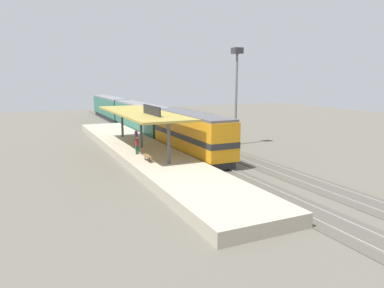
{
  "coord_description": "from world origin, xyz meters",
  "views": [
    {
      "loc": [
        -15.48,
        -35.97,
        8.2
      ],
      "look_at": [
        -1.38,
        -5.8,
        2.0
      ],
      "focal_mm": 33.38,
      "sensor_mm": 36.0,
      "label": 1
    }
  ],
  "objects_px": {
    "passenger_carriage_rear": "(110,107)",
    "light_mast": "(237,76)",
    "platform_bench": "(147,156)",
    "person_waiting": "(136,136)",
    "locomotive": "(191,134)",
    "passenger_carriage_front": "(140,118)",
    "freight_car": "(184,123)",
    "person_walking": "(137,144)"
  },
  "relations": [
    {
      "from": "freight_car",
      "to": "light_mast",
      "type": "height_order",
      "value": "light_mast"
    },
    {
      "from": "passenger_carriage_rear",
      "to": "freight_car",
      "type": "height_order",
      "value": "passenger_carriage_rear"
    },
    {
      "from": "passenger_carriage_front",
      "to": "person_walking",
      "type": "xyz_separation_m",
      "value": [
        -5.97,
        -18.47,
        -0.46
      ]
    },
    {
      "from": "freight_car",
      "to": "locomotive",
      "type": "bearing_deg",
      "value": -110.74
    },
    {
      "from": "passenger_carriage_rear",
      "to": "light_mast",
      "type": "distance_m",
      "value": 36.38
    },
    {
      "from": "passenger_carriage_front",
      "to": "light_mast",
      "type": "distance_m",
      "value": 17.32
    },
    {
      "from": "passenger_carriage_front",
      "to": "freight_car",
      "type": "bearing_deg",
      "value": -51.82
    },
    {
      "from": "passenger_carriage_front",
      "to": "passenger_carriage_rear",
      "type": "relative_size",
      "value": 1.0
    },
    {
      "from": "passenger_carriage_rear",
      "to": "person_walking",
      "type": "bearing_deg",
      "value": -98.64
    },
    {
      "from": "person_waiting",
      "to": "locomotive",
      "type": "bearing_deg",
      "value": -43.44
    },
    {
      "from": "passenger_carriage_rear",
      "to": "person_waiting",
      "type": "xyz_separation_m",
      "value": [
        -4.63,
        -34.41,
        -0.46
      ]
    },
    {
      "from": "freight_car",
      "to": "person_walking",
      "type": "distance_m",
      "value": 16.46
    },
    {
      "from": "platform_bench",
      "to": "freight_car",
      "type": "relative_size",
      "value": 0.14
    },
    {
      "from": "passenger_carriage_rear",
      "to": "light_mast",
      "type": "xyz_separation_m",
      "value": [
        7.8,
        -35.01,
        6.08
      ]
    },
    {
      "from": "freight_car",
      "to": "person_walking",
      "type": "bearing_deg",
      "value": -129.95
    },
    {
      "from": "passenger_carriage_front",
      "to": "light_mast",
      "type": "relative_size",
      "value": 1.71
    },
    {
      "from": "freight_car",
      "to": "passenger_carriage_rear",
      "type": "bearing_deg",
      "value": 99.79
    },
    {
      "from": "locomotive",
      "to": "freight_car",
      "type": "bearing_deg",
      "value": 69.26
    },
    {
      "from": "person_walking",
      "to": "passenger_carriage_front",
      "type": "bearing_deg",
      "value": 72.09
    },
    {
      "from": "passenger_carriage_rear",
      "to": "light_mast",
      "type": "height_order",
      "value": "light_mast"
    },
    {
      "from": "passenger_carriage_front",
      "to": "passenger_carriage_rear",
      "type": "distance_m",
      "value": 20.8
    },
    {
      "from": "platform_bench",
      "to": "passenger_carriage_front",
      "type": "relative_size",
      "value": 0.08
    },
    {
      "from": "platform_bench",
      "to": "locomotive",
      "type": "height_order",
      "value": "locomotive"
    },
    {
      "from": "platform_bench",
      "to": "person_waiting",
      "type": "bearing_deg",
      "value": 80.35
    },
    {
      "from": "light_mast",
      "to": "freight_car",
      "type": "bearing_deg",
      "value": 110.94
    },
    {
      "from": "platform_bench",
      "to": "passenger_carriage_rear",
      "type": "distance_m",
      "value": 42.89
    },
    {
      "from": "person_waiting",
      "to": "light_mast",
      "type": "bearing_deg",
      "value": -2.76
    },
    {
      "from": "passenger_carriage_front",
      "to": "locomotive",
      "type": "bearing_deg",
      "value": -90.0
    },
    {
      "from": "locomotive",
      "to": "freight_car",
      "type": "xyz_separation_m",
      "value": [
        4.6,
        12.15,
        -0.44
      ]
    },
    {
      "from": "passenger_carriage_front",
      "to": "light_mast",
      "type": "bearing_deg",
      "value": -61.24
    },
    {
      "from": "locomotive",
      "to": "person_walking",
      "type": "distance_m",
      "value": 6.01
    },
    {
      "from": "light_mast",
      "to": "locomotive",
      "type": "bearing_deg",
      "value": -154.1
    },
    {
      "from": "person_waiting",
      "to": "passenger_carriage_rear",
      "type": "bearing_deg",
      "value": 82.33
    },
    {
      "from": "person_walking",
      "to": "freight_car",
      "type": "bearing_deg",
      "value": 50.05
    },
    {
      "from": "platform_bench",
      "to": "freight_car",
      "type": "xyz_separation_m",
      "value": [
        10.6,
        15.8,
        0.63
      ]
    },
    {
      "from": "passenger_carriage_front",
      "to": "person_waiting",
      "type": "relative_size",
      "value": 11.7
    },
    {
      "from": "locomotive",
      "to": "light_mast",
      "type": "relative_size",
      "value": 1.23
    },
    {
      "from": "freight_car",
      "to": "person_waiting",
      "type": "relative_size",
      "value": 7.02
    },
    {
      "from": "locomotive",
      "to": "freight_car",
      "type": "height_order",
      "value": "locomotive"
    },
    {
      "from": "person_waiting",
      "to": "passenger_carriage_front",
      "type": "bearing_deg",
      "value": 71.21
    },
    {
      "from": "locomotive",
      "to": "person_waiting",
      "type": "bearing_deg",
      "value": 136.56
    },
    {
      "from": "freight_car",
      "to": "light_mast",
      "type": "distance_m",
      "value": 11.02
    }
  ]
}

